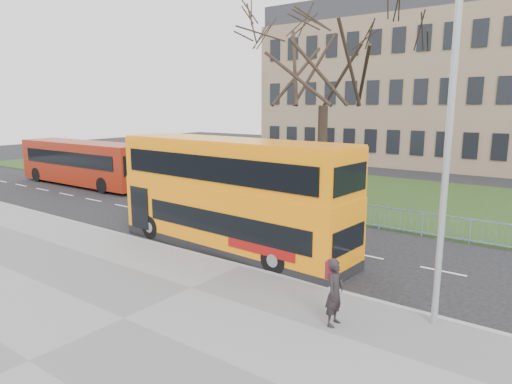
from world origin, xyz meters
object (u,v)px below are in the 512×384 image
pedestrian (335,292)px  street_lamp (443,146)px  red_bus (84,162)px  yellow_bus (231,192)px

pedestrian → street_lamp: street_lamp is taller
pedestrian → red_bus: bearing=68.1°
street_lamp → red_bus: bearing=160.1°
yellow_bus → red_bus: yellow_bus is taller
yellow_bus → street_lamp: street_lamp is taller
red_bus → pedestrian: bearing=-20.4°
yellow_bus → pedestrian: yellow_bus is taller
red_bus → pedestrian: size_ratio=6.73×
yellow_bus → red_bus: (-18.45, 5.39, -0.69)m
yellow_bus → street_lamp: size_ratio=1.25×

